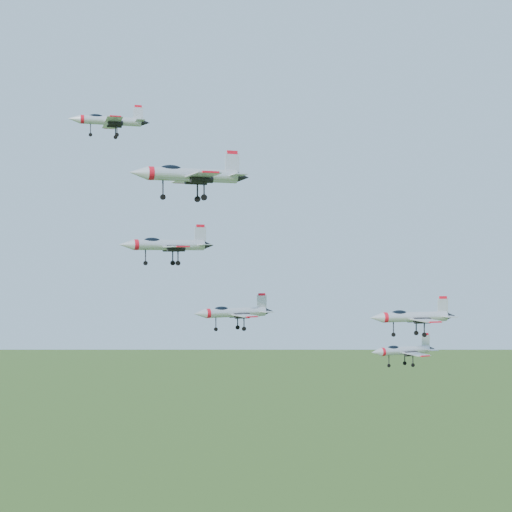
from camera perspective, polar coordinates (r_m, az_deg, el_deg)
name	(u,v)px	position (r m, az deg, el deg)	size (l,w,h in m)	color
jet_lead	(108,120)	(113.19, -11.72, 10.57)	(12.46, 10.33, 3.33)	#B2B6C0
jet_left_high	(166,245)	(96.52, -7.19, 0.90)	(13.27, 10.92, 3.55)	#B2B6C0
jet_right_high	(189,175)	(76.88, -5.36, 6.50)	(13.34, 10.95, 3.58)	#B2B6C0
jet_left_low	(233,312)	(104.25, -1.83, -4.52)	(12.71, 10.50, 3.40)	#B2B6C0
jet_right_low	(412,317)	(93.78, 12.38, -4.75)	(12.12, 10.09, 3.24)	#B2B6C0
jet_trail	(403,350)	(114.89, 11.66, -7.41)	(11.98, 9.86, 3.21)	#B2B6C0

